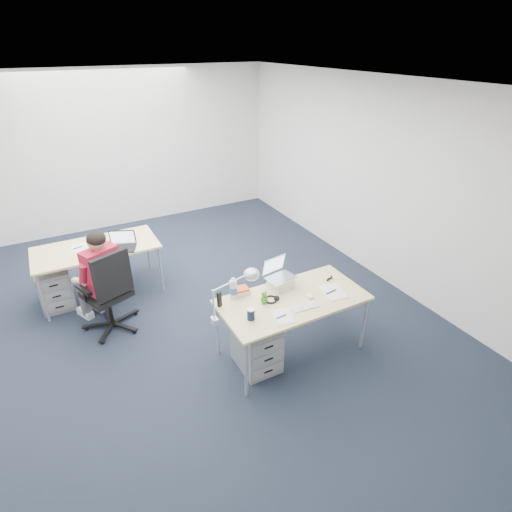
% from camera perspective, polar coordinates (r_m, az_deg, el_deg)
% --- Properties ---
extents(floor, '(7.00, 7.00, 0.00)m').
position_cam_1_polar(floor, '(5.29, -10.31, -9.07)').
color(floor, black).
rests_on(floor, ground).
extents(room, '(6.02, 7.02, 2.80)m').
position_cam_1_polar(room, '(4.47, -12.22, 8.64)').
color(room, silver).
rests_on(room, ground).
extents(desk_near, '(1.60, 0.80, 0.73)m').
position_cam_1_polar(desk_near, '(4.37, 5.26, -6.58)').
color(desk_near, '#D2BD79').
rests_on(desk_near, ground).
extents(desk_far, '(1.60, 0.80, 0.73)m').
position_cam_1_polar(desk_far, '(5.80, -21.86, 0.79)').
color(desk_far, '#D2BD79').
rests_on(desk_far, ground).
extents(office_chair, '(0.90, 0.90, 1.11)m').
position_cam_1_polar(office_chair, '(5.22, -20.03, -6.83)').
color(office_chair, black).
rests_on(office_chair, ground).
extents(seated_person, '(0.61, 0.78, 1.30)m').
position_cam_1_polar(seated_person, '(5.18, -21.67, -2.90)').
color(seated_person, '#A8182F').
rests_on(seated_person, ground).
extents(drawer_pedestal_near, '(0.40, 0.50, 0.55)m').
position_cam_1_polar(drawer_pedestal_near, '(4.42, 0.07, -12.61)').
color(drawer_pedestal_near, gray).
rests_on(drawer_pedestal_near, ground).
extents(drawer_pedestal_far, '(0.40, 0.50, 0.55)m').
position_cam_1_polar(drawer_pedestal_far, '(5.98, -26.76, -4.01)').
color(drawer_pedestal_far, gray).
rests_on(drawer_pedestal_far, ground).
extents(silver_laptop, '(0.35, 0.30, 0.33)m').
position_cam_1_polar(silver_laptop, '(4.43, 3.60, -2.67)').
color(silver_laptop, silver).
rests_on(silver_laptop, desk_near).
extents(wireless_keyboard, '(0.29, 0.14, 0.01)m').
position_cam_1_polar(wireless_keyboard, '(4.22, 7.00, -7.18)').
color(wireless_keyboard, white).
rests_on(wireless_keyboard, desk_near).
extents(computer_mouse, '(0.07, 0.10, 0.04)m').
position_cam_1_polar(computer_mouse, '(4.37, 7.72, -5.67)').
color(computer_mouse, white).
rests_on(computer_mouse, desk_near).
extents(headphones, '(0.23, 0.20, 0.03)m').
position_cam_1_polar(headphones, '(4.29, 2.10, -6.15)').
color(headphones, black).
rests_on(headphones, desk_near).
extents(can_koozie, '(0.09, 0.09, 0.13)m').
position_cam_1_polar(can_koozie, '(3.99, -0.74, -8.30)').
color(can_koozie, '#13203C').
rests_on(can_koozie, desk_near).
extents(water_bottle, '(0.09, 0.09, 0.25)m').
position_cam_1_polar(water_bottle, '(4.26, -3.26, -4.63)').
color(water_bottle, silver).
rests_on(water_bottle, desk_near).
extents(bear_figurine, '(0.08, 0.06, 0.15)m').
position_cam_1_polar(bear_figurine, '(4.21, 1.16, -5.95)').
color(bear_figurine, '#287A20').
rests_on(bear_figurine, desk_near).
extents(book_stack, '(0.21, 0.18, 0.08)m').
position_cam_1_polar(book_stack, '(4.38, -2.13, -5.02)').
color(book_stack, silver).
rests_on(book_stack, desk_near).
extents(cordless_phone, '(0.05, 0.04, 0.17)m').
position_cam_1_polar(cordless_phone, '(4.18, -5.25, -6.18)').
color(cordless_phone, black).
rests_on(cordless_phone, desk_near).
extents(papers_left, '(0.24, 0.29, 0.01)m').
position_cam_1_polar(papers_left, '(4.06, 3.85, -8.66)').
color(papers_left, '#F4EE8D').
rests_on(papers_left, desk_near).
extents(papers_right, '(0.27, 0.35, 0.01)m').
position_cam_1_polar(papers_right, '(4.50, 10.87, -5.08)').
color(papers_right, '#F4EE8D').
rests_on(papers_right, desk_near).
extents(sunglasses, '(0.12, 0.08, 0.03)m').
position_cam_1_polar(sunglasses, '(4.71, 10.46, -3.23)').
color(sunglasses, black).
rests_on(sunglasses, desk_near).
extents(desk_lamp, '(0.49, 0.24, 0.53)m').
position_cam_1_polar(desk_lamp, '(3.89, -3.95, -5.81)').
color(desk_lamp, silver).
rests_on(desk_lamp, desk_near).
extents(dark_laptop, '(0.44, 0.43, 0.25)m').
position_cam_1_polar(dark_laptop, '(5.54, -18.73, 2.06)').
color(dark_laptop, black).
rests_on(dark_laptop, desk_far).
extents(far_cup, '(0.08, 0.08, 0.09)m').
position_cam_1_polar(far_cup, '(5.78, -19.88, 2.11)').
color(far_cup, white).
rests_on(far_cup, desk_far).
extents(far_papers, '(0.22, 0.30, 0.01)m').
position_cam_1_polar(far_papers, '(5.83, -23.89, 1.05)').
color(far_papers, white).
rests_on(far_papers, desk_far).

